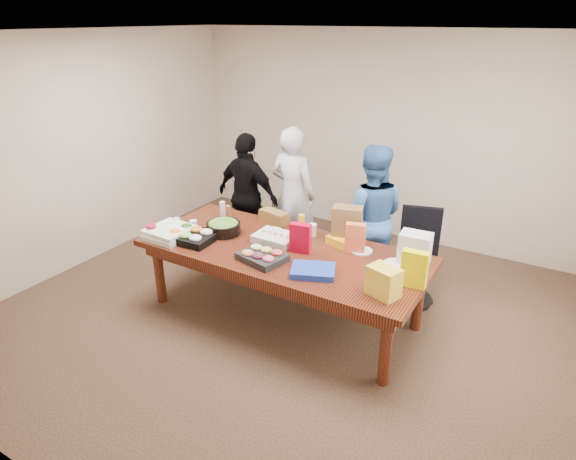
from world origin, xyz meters
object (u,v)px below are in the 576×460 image
Objects in this scene: person_right at (370,217)px; salad_bowl at (223,228)px; office_chair at (412,261)px; sheet_cake at (276,238)px; person_center at (293,194)px; conference_table at (283,282)px.

salad_bowl is at bearing 19.57° from person_right.
person_right is (-0.56, 0.15, 0.32)m from office_chair.
office_chair is 1.45m from sheet_cake.
person_right is at bearing 148.33° from office_chair.
person_center is 1.18m from sheet_cake.
person_right is 1.13m from sheet_cake.
person_center is at bearing 152.84° from office_chair.
sheet_cake is at bearing 10.88° from salad_bowl.
person_center is 1.03× the size of person_right.
salad_bowl reaches higher than sheet_cake.
conference_table is 0.84m from salad_bowl.
office_chair is at bearing 34.52° from sheet_cake.
person_center reaches higher than office_chair.
office_chair reaches higher than conference_table.
office_chair is (1.03, 0.90, 0.12)m from conference_table.
salad_bowl is (-1.75, -0.90, 0.32)m from office_chair.
conference_table is 6.81× the size of sheet_cake.
conference_table is 1.69× the size of person_center.
conference_table is 1.42m from person_center.
conference_table is at bearing -0.36° from salad_bowl.
salad_bowl is (-0.13, -1.21, -0.02)m from person_center.
office_chair is 0.66m from person_right.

